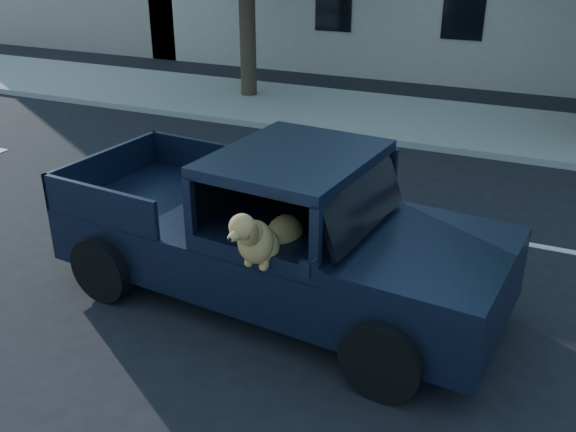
% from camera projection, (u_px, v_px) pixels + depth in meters
% --- Properties ---
extents(ground, '(120.00, 120.00, 0.00)m').
position_uv_depth(ground, '(184.00, 294.00, 8.56)').
color(ground, black).
rests_on(ground, ground).
extents(far_sidewalk, '(60.00, 4.00, 0.15)m').
position_uv_depth(far_sidewalk, '(383.00, 116.00, 16.16)').
color(far_sidewalk, gray).
rests_on(far_sidewalk, ground).
extents(lane_stripes, '(21.60, 0.14, 0.01)m').
position_uv_depth(lane_stripes, '(398.00, 221.00, 10.63)').
color(lane_stripes, silver).
rests_on(lane_stripes, ground).
extents(pickup_truck, '(5.92, 3.19, 2.05)m').
position_uv_depth(pickup_truck, '(269.00, 249.00, 8.22)').
color(pickup_truck, black).
rests_on(pickup_truck, ground).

